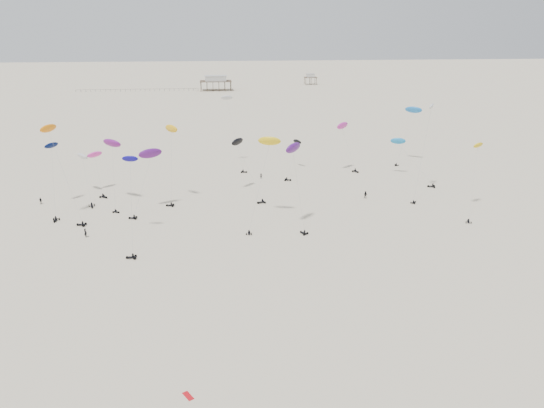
{
  "coord_description": "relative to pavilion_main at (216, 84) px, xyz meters",
  "views": [
    {
      "loc": [
        -11.16,
        -15.98,
        42.61
      ],
      "look_at": [
        0.0,
        88.0,
        7.0
      ],
      "focal_mm": 35.0,
      "sensor_mm": 36.0,
      "label": 1
    }
  ],
  "objects": [
    {
      "name": "spectator_0",
      "position": [
        -29.17,
        -258.94,
        -4.22
      ],
      "size": [
        1.02,
        0.95,
        2.31
      ],
      "primitive_type": "imported",
      "rotation": [
        0.0,
        0.0,
        2.53
      ],
      "color": "black",
      "rests_on": "ground"
    },
    {
      "name": "rig_10",
      "position": [
        53.64,
        -221.61,
        3.09
      ],
      "size": [
        8.91,
        17.18,
        17.74
      ],
      "rotation": [
        0.0,
        0.0,
        1.25
      ],
      "color": "black",
      "rests_on": "ground"
    },
    {
      "name": "rig_1",
      "position": [
        58.77,
        -252.14,
        6.15
      ],
      "size": [
        8.51,
        13.45,
        18.62
      ],
      "rotation": [
        0.0,
        0.0,
        5.95
      ],
      "color": "black",
      "rests_on": "ground"
    },
    {
      "name": "ground_plane",
      "position": [
        10.0,
        -150.0,
        -4.22
      ],
      "size": [
        900.0,
        900.0,
        0.0
      ],
      "primitive_type": "plane",
      "color": "beige"
    },
    {
      "name": "rig_13",
      "position": [
        -17.26,
        -241.96,
        7.79
      ],
      "size": [
        8.13,
        10.98,
        15.75
      ],
      "rotation": [
        0.0,
        0.0,
        1.49
      ],
      "color": "black",
      "rests_on": "ground"
    },
    {
      "name": "rig_14",
      "position": [
        -32.64,
        -226.36,
        2.94
      ],
      "size": [
        6.53,
        11.38,
        11.78
      ],
      "rotation": [
        0.0,
        0.0,
        4.07
      ],
      "color": "black",
      "rests_on": "ground"
    },
    {
      "name": "spectator_3",
      "position": [
        11.48,
        -218.31,
        -4.22
      ],
      "size": [
        0.7,
        0.49,
        1.89
      ],
      "primitive_type": "imported",
      "rotation": [
        0.0,
        0.0,
        3.16
      ],
      "color": "black",
      "rests_on": "ground"
    },
    {
      "name": "rig_4",
      "position": [
        37.38,
        -212.18,
        7.01
      ],
      "size": [
        7.81,
        6.79,
        15.11
      ],
      "rotation": [
        0.0,
        0.0,
        3.65
      ],
      "color": "black",
      "rests_on": "ground"
    },
    {
      "name": "pavilion_main",
      "position": [
        0.0,
        0.0,
        0.0
      ],
      "size": [
        21.0,
        13.0,
        9.8
      ],
      "color": "brown",
      "rests_on": "ground"
    },
    {
      "name": "rig_2",
      "position": [
        -18.54,
        -263.13,
        5.02
      ],
      "size": [
        3.85,
        15.83,
        20.56
      ],
      "rotation": [
        0.0,
        0.0,
        1.56
      ],
      "color": "black",
      "rests_on": "ground"
    },
    {
      "name": "spectator_2",
      "position": [
        -45.21,
        -235.35,
        -4.22
      ],
      "size": [
        1.28,
        0.91,
        1.95
      ],
      "primitive_type": "imported",
      "rotation": [
        0.0,
        0.0,
        6.01
      ],
      "color": "black",
      "rests_on": "ground"
    },
    {
      "name": "rig_11",
      "position": [
        21.8,
        -212.57,
        0.91
      ],
      "size": [
        7.67,
        17.43,
        16.87
      ],
      "rotation": [
        0.0,
        0.0,
        4.45
      ],
      "color": "black",
      "rests_on": "ground"
    },
    {
      "name": "rig_0",
      "position": [
        -35.13,
        -229.27,
        2.88
      ],
      "size": [
        7.58,
        17.42,
        16.47
      ],
      "rotation": [
        0.0,
        0.0,
        3.4
      ],
      "color": "black",
      "rests_on": "ground"
    },
    {
      "name": "rig_7",
      "position": [
        3.96,
        -202.27,
        9.95
      ],
      "size": [
        7.33,
        15.52,
        24.03
      ],
      "rotation": [
        0.0,
        0.0,
        4.39
      ],
      "color": "black",
      "rests_on": "ground"
    },
    {
      "name": "rig_3",
      "position": [
        -39.94,
        -239.86,
        5.21
      ],
      "size": [
        5.5,
        16.82,
        19.16
      ],
      "rotation": [
        0.0,
        0.0,
        3.11
      ],
      "color": "black",
      "rests_on": "ground"
    },
    {
      "name": "rig_5",
      "position": [
        52.39,
        -237.03,
        11.69
      ],
      "size": [
        9.43,
        14.06,
        24.91
      ],
      "rotation": [
        0.0,
        0.0,
        5.44
      ],
      "color": "black",
      "rests_on": "ground"
    },
    {
      "name": "rig_8",
      "position": [
        15.38,
        -257.17,
        10.96
      ],
      "size": [
        5.3,
        9.79,
        18.92
      ],
      "rotation": [
        0.0,
        0.0,
        0.65
      ],
      "color": "black",
      "rests_on": "ground"
    },
    {
      "name": "rig_12",
      "position": [
        -12.23,
        -236.15,
        9.61
      ],
      "size": [
        4.08,
        8.94,
        19.26
      ],
      "rotation": [
        0.0,
        0.0,
        1.46
      ],
      "color": "black",
      "rests_on": "ground"
    },
    {
      "name": "rig_15",
      "position": [
        61.34,
        -202.54,
        10.82
      ],
      "size": [
        10.22,
        9.81,
        18.65
      ],
      "rotation": [
        0.0,
        0.0,
        0.06
      ],
      "color": "black",
      "rests_on": "ground"
    },
    {
      "name": "rig_6",
      "position": [
        -26.57,
        -235.18,
        9.41
      ],
      "size": [
        6.23,
        13.45,
        17.26
      ],
      "rotation": [
        0.0,
        0.0,
        4.15
      ],
      "color": "black",
      "rests_on": "ground"
    },
    {
      "name": "rig_16",
      "position": [
        9.99,
        -251.07,
        11.14
      ],
      "size": [
        9.12,
        14.09,
        20.53
      ],
      "rotation": [
        0.0,
        0.0,
        6.16
      ],
      "color": "black",
      "rests_on": "ground"
    },
    {
      "name": "pavilion_small",
      "position": [
        70.0,
        30.0,
        -0.74
      ],
      "size": [
        9.0,
        7.0,
        8.0
      ],
      "color": "brown",
      "rests_on": "ground"
    },
    {
      "name": "spectator_1",
      "position": [
        36.61,
        -239.68,
        -4.22
      ],
      "size": [
        1.27,
        1.09,
        2.24
      ],
      "primitive_type": "imported",
      "rotation": [
        0.0,
        0.0,
        5.78
      ],
      "color": "black",
      "rests_on": "ground"
    },
    {
      "name": "grounded_kite_b",
      "position": [
        -5.58,
        -312.14,
        -4.22
      ],
      "size": [
        1.52,
        1.91,
        0.07
      ],
      "primitive_type": "cube",
      "rotation": [
        0.0,
        0.0,
        -1.04
      ],
      "color": "red",
      "rests_on": "ground"
    },
    {
      "name": "rig_9",
      "position": [
        5.76,
        -231.32,
        5.74
      ],
      "size": [
        8.7,
        16.06,
        17.78
      ],
      "rotation": [
        0.0,
        0.0,
        1.91
      ],
      "color": "black",
      "rests_on": "ground"
    },
    {
      "name": "rig_17",
      "position": [
        -36.33,
        -246.82,
        11.04
      ],
      "size": [
        9.79,
        10.57,
        22.21
      ],
      "rotation": [
        0.0,
        0.0,
        1.38
      ],
      "color": "black",
      "rests_on": "ground"
    },
    {
      "name": "pier_fence",
      "position": [
        -52.0,
        -0.0,
        -3.45
      ],
      "size": [
        80.2,
        0.2,
        1.5
      ],
      "color": "black",
      "rests_on": "ground"
    }
  ]
}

